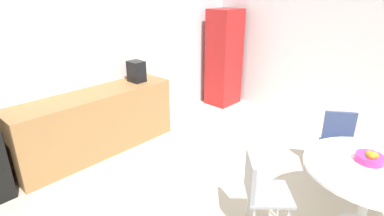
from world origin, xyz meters
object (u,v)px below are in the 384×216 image
object	(u,v)px
round_table	(371,178)
chair_navy	(339,137)
chair_gray	(259,186)
coffee_maker	(136,71)
mug_white	(138,77)
locker_cabinet	(224,58)
fruit_bowl	(370,158)

from	to	relation	value
round_table	chair_navy	xyz separation A→B (m)	(0.87, 0.56, -0.10)
chair_gray	round_table	bearing A→B (deg)	-47.92
coffee_maker	chair_gray	bearing A→B (deg)	-102.36
mug_white	chair_gray	bearing A→B (deg)	-103.50
round_table	mug_white	xyz separation A→B (m)	(-0.06, 3.38, 0.32)
locker_cabinet	chair_navy	world-z (taller)	locker_cabinet
locker_cabinet	round_table	bearing A→B (deg)	-121.13
chair_navy	fruit_bowl	world-z (taller)	fruit_bowl
chair_gray	fruit_bowl	distance (m)	1.08
round_table	chair_gray	xyz separation A→B (m)	(-0.69, 0.77, -0.10)
chair_gray	mug_white	bearing A→B (deg)	76.50
chair_navy	mug_white	size ratio (longest dim) A/B	6.43
round_table	fruit_bowl	size ratio (longest dim) A/B	4.89
chair_gray	coffee_maker	bearing A→B (deg)	77.64
chair_gray	coffee_maker	xyz separation A→B (m)	(0.56, 2.56, 0.54)
locker_cabinet	mug_white	xyz separation A→B (m)	(-2.02, 0.15, 0.01)
chair_gray	coffee_maker	world-z (taller)	coffee_maker
mug_white	coffee_maker	bearing A→B (deg)	-142.77
coffee_maker	chair_navy	bearing A→B (deg)	-70.21
round_table	mug_white	world-z (taller)	mug_white
chair_gray	fruit_bowl	size ratio (longest dim) A/B	3.30
round_table	fruit_bowl	bearing A→B (deg)	37.60
round_table	fruit_bowl	distance (m)	0.19
chair_gray	fruit_bowl	xyz separation A→B (m)	(0.77, -0.71, 0.27)
round_table	chair_gray	size ratio (longest dim) A/B	1.48
locker_cabinet	coffee_maker	world-z (taller)	locker_cabinet
mug_white	coffee_maker	distance (m)	0.14
mug_white	round_table	bearing A→B (deg)	-88.91
fruit_bowl	coffee_maker	distance (m)	3.29
chair_gray	fruit_bowl	bearing A→B (deg)	-42.60
chair_gray	mug_white	world-z (taller)	mug_white
locker_cabinet	round_table	world-z (taller)	locker_cabinet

